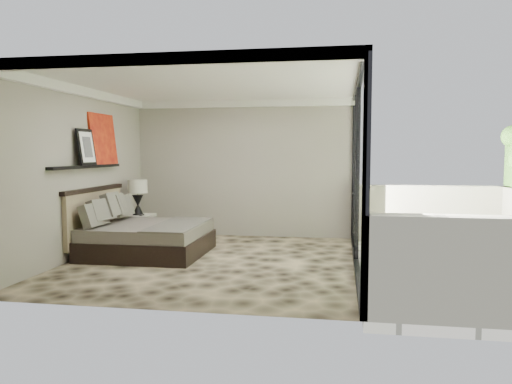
% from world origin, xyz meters
% --- Properties ---
extents(floor, '(5.00, 5.00, 0.00)m').
position_xyz_m(floor, '(0.00, 0.00, 0.00)').
color(floor, black).
rests_on(floor, ground).
extents(ceiling, '(4.50, 5.00, 0.02)m').
position_xyz_m(ceiling, '(0.00, 0.00, 2.79)').
color(ceiling, silver).
rests_on(ceiling, back_wall).
extents(back_wall, '(4.50, 0.02, 2.80)m').
position_xyz_m(back_wall, '(0.00, 2.49, 1.40)').
color(back_wall, gray).
rests_on(back_wall, floor).
extents(left_wall, '(0.02, 5.00, 2.80)m').
position_xyz_m(left_wall, '(-2.24, 0.00, 1.40)').
color(left_wall, gray).
rests_on(left_wall, floor).
extents(glass_wall, '(0.08, 5.00, 2.80)m').
position_xyz_m(glass_wall, '(2.25, 0.00, 1.40)').
color(glass_wall, white).
rests_on(glass_wall, floor).
extents(terrace_slab, '(3.00, 5.00, 0.12)m').
position_xyz_m(terrace_slab, '(3.75, 0.00, -0.06)').
color(terrace_slab, beige).
rests_on(terrace_slab, ground).
extents(picture_ledge, '(0.12, 2.20, 0.05)m').
position_xyz_m(picture_ledge, '(-2.18, 0.10, 1.50)').
color(picture_ledge, black).
rests_on(picture_ledge, left_wall).
extents(bed, '(1.97, 1.91, 1.08)m').
position_xyz_m(bed, '(-1.33, 0.35, 0.32)').
color(bed, black).
rests_on(bed, floor).
extents(nightstand, '(0.72, 0.72, 0.57)m').
position_xyz_m(nightstand, '(-1.93, 1.55, 0.29)').
color(nightstand, black).
rests_on(nightstand, floor).
extents(table_lamp, '(0.38, 0.38, 0.69)m').
position_xyz_m(table_lamp, '(-1.91, 1.52, 0.96)').
color(table_lamp, black).
rests_on(table_lamp, nightstand).
extents(abstract_canvas, '(0.13, 0.90, 0.90)m').
position_xyz_m(abstract_canvas, '(-2.19, 0.72, 1.97)').
color(abstract_canvas, '#A0350D').
rests_on(abstract_canvas, picture_ledge).
extents(framed_print, '(0.11, 0.50, 0.60)m').
position_xyz_m(framed_print, '(-2.14, 0.01, 1.82)').
color(framed_print, black).
rests_on(framed_print, picture_ledge).
extents(ottoman, '(0.62, 0.62, 0.53)m').
position_xyz_m(ottoman, '(3.94, 0.64, 0.26)').
color(ottoman, white).
rests_on(ottoman, terrace_slab).
extents(lounger, '(0.89, 1.67, 0.64)m').
position_xyz_m(lounger, '(3.11, 0.64, 0.20)').
color(lounger, silver).
rests_on(lounger, terrace_slab).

